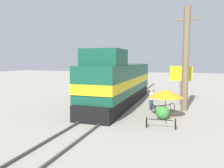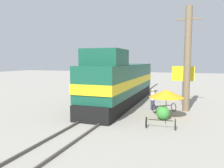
{
  "view_description": "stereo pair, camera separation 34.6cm",
  "coord_description": "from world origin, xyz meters",
  "px_view_note": "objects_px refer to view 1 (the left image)",
  "views": [
    {
      "loc": [
        5.58,
        -16.93,
        4.01
      ],
      "look_at": [
        1.2,
        -3.62,
        2.52
      ],
      "focal_mm": 35.0,
      "sensor_mm": 36.0,
      "label": 1
    },
    {
      "loc": [
        5.91,
        -16.82,
        4.01
      ],
      "look_at": [
        1.2,
        -3.62,
        2.52
      ],
      "focal_mm": 35.0,
      "sensor_mm": 36.0,
      "label": 2
    }
  ],
  "objects_px": {
    "locomotive": "(119,83)",
    "bicycle": "(163,108)",
    "utility_pole": "(186,59)",
    "billboard_sign": "(181,76)",
    "bicycle_spare": "(161,123)",
    "person_bystander": "(151,99)",
    "vendor_umbrella": "(166,93)"
  },
  "relations": [
    {
      "from": "locomotive",
      "to": "bicycle",
      "type": "height_order",
      "value": "locomotive"
    },
    {
      "from": "person_bystander",
      "to": "bicycle_spare",
      "type": "height_order",
      "value": "person_bystander"
    },
    {
      "from": "locomotive",
      "to": "person_bystander",
      "type": "height_order",
      "value": "locomotive"
    },
    {
      "from": "vendor_umbrella",
      "to": "bicycle",
      "type": "xyz_separation_m",
      "value": [
        -0.31,
        1.72,
        -1.4
      ]
    },
    {
      "from": "bicycle",
      "to": "bicycle_spare",
      "type": "xyz_separation_m",
      "value": [
        0.27,
        -4.39,
        0.0
      ]
    },
    {
      "from": "person_bystander",
      "to": "bicycle",
      "type": "height_order",
      "value": "person_bystander"
    },
    {
      "from": "bicycle_spare",
      "to": "vendor_umbrella",
      "type": "bearing_deg",
      "value": -5.39
    },
    {
      "from": "vendor_umbrella",
      "to": "person_bystander",
      "type": "distance_m",
      "value": 2.67
    },
    {
      "from": "vendor_umbrella",
      "to": "bicycle_spare",
      "type": "height_order",
      "value": "vendor_umbrella"
    },
    {
      "from": "locomotive",
      "to": "utility_pole",
      "type": "xyz_separation_m",
      "value": [
        5.7,
        -0.77,
        2.11
      ]
    },
    {
      "from": "locomotive",
      "to": "utility_pole",
      "type": "height_order",
      "value": "utility_pole"
    },
    {
      "from": "person_bystander",
      "to": "vendor_umbrella",
      "type": "bearing_deg",
      "value": -59.5
    },
    {
      "from": "billboard_sign",
      "to": "person_bystander",
      "type": "bearing_deg",
      "value": -126.21
    },
    {
      "from": "vendor_umbrella",
      "to": "person_bystander",
      "type": "height_order",
      "value": "vendor_umbrella"
    },
    {
      "from": "billboard_sign",
      "to": "bicycle_spare",
      "type": "relative_size",
      "value": 1.99
    },
    {
      "from": "locomotive",
      "to": "bicycle",
      "type": "bearing_deg",
      "value": -22.41
    },
    {
      "from": "vendor_umbrella",
      "to": "bicycle_spare",
      "type": "relative_size",
      "value": 1.37
    },
    {
      "from": "utility_pole",
      "to": "bicycle_spare",
      "type": "bearing_deg",
      "value": -103.88
    },
    {
      "from": "person_bystander",
      "to": "utility_pole",
      "type": "bearing_deg",
      "value": 10.05
    },
    {
      "from": "bicycle",
      "to": "billboard_sign",
      "type": "bearing_deg",
      "value": 121.8
    },
    {
      "from": "billboard_sign",
      "to": "locomotive",
      "type": "bearing_deg",
      "value": -161.41
    },
    {
      "from": "locomotive",
      "to": "bicycle_spare",
      "type": "bearing_deg",
      "value": -54.24
    },
    {
      "from": "vendor_umbrella",
      "to": "bicycle",
      "type": "bearing_deg",
      "value": 100.24
    },
    {
      "from": "utility_pole",
      "to": "bicycle",
      "type": "bearing_deg",
      "value": -149.8
    },
    {
      "from": "bicycle",
      "to": "bicycle_spare",
      "type": "relative_size",
      "value": 1.02
    },
    {
      "from": "bicycle",
      "to": "locomotive",
      "type": "bearing_deg",
      "value": -151.12
    },
    {
      "from": "utility_pole",
      "to": "billboard_sign",
      "type": "distance_m",
      "value": 3.0
    },
    {
      "from": "utility_pole",
      "to": "bicycle",
      "type": "relative_size",
      "value": 4.51
    },
    {
      "from": "billboard_sign",
      "to": "bicycle_spare",
      "type": "height_order",
      "value": "billboard_sign"
    },
    {
      "from": "locomotive",
      "to": "billboard_sign",
      "type": "height_order",
      "value": "locomotive"
    },
    {
      "from": "locomotive",
      "to": "vendor_umbrella",
      "type": "height_order",
      "value": "locomotive"
    },
    {
      "from": "vendor_umbrella",
      "to": "locomotive",
      "type": "bearing_deg",
      "value": 142.33
    }
  ]
}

